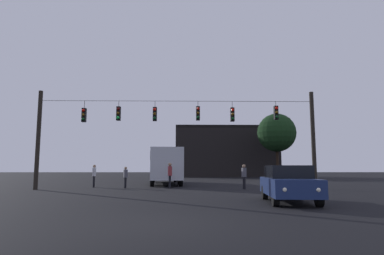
{
  "coord_description": "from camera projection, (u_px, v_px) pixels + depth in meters",
  "views": [
    {
      "loc": [
        0.61,
        -8.55,
        1.41
      ],
      "look_at": [
        1.09,
        16.71,
        4.56
      ],
      "focal_mm": 30.63,
      "sensor_mm": 36.0,
      "label": 1
    }
  ],
  "objects": [
    {
      "name": "corner_building",
      "position": [
        225.0,
        152.0,
        55.74
      ],
      "size": [
        16.63,
        8.92,
        8.25
      ],
      "color": "black",
      "rests_on": "ground"
    },
    {
      "name": "pedestrian_near_bus",
      "position": [
        244.0,
        175.0,
        22.16
      ],
      "size": [
        0.29,
        0.39,
        1.66
      ],
      "color": "black",
      "rests_on": "ground"
    },
    {
      "name": "pedestrian_crossing_left",
      "position": [
        170.0,
        174.0,
        23.07
      ],
      "size": [
        0.31,
        0.4,
        1.79
      ],
      "color": "black",
      "rests_on": "ground"
    },
    {
      "name": "car_near_right",
      "position": [
        288.0,
        183.0,
        13.56
      ],
      "size": [
        2.22,
        4.47,
        1.52
      ],
      "color": "navy",
      "rests_on": "ground"
    },
    {
      "name": "tree_left_silhouette",
      "position": [
        277.0,
        133.0,
        46.67
      ],
      "size": [
        5.46,
        5.46,
        9.17
      ],
      "color": "black",
      "rests_on": "ground"
    },
    {
      "name": "ground_plane",
      "position": [
        180.0,
        182.0,
        32.6
      ],
      "size": [
        168.0,
        168.0,
        0.0
      ],
      "primitive_type": "plane",
      "color": "black",
      "rests_on": "ground"
    },
    {
      "name": "pedestrian_crossing_center",
      "position": [
        125.0,
        176.0,
        23.24
      ],
      "size": [
        0.35,
        0.42,
        1.51
      ],
      "color": "black",
      "rests_on": "ground"
    },
    {
      "name": "city_bus",
      "position": [
        165.0,
        163.0,
        29.67
      ],
      "size": [
        3.43,
        11.17,
        3.0
      ],
      "color": "#B7BCC6",
      "rests_on": "ground"
    },
    {
      "name": "pedestrian_crossing_right",
      "position": [
        94.0,
        175.0,
        24.31
      ],
      "size": [
        0.31,
        0.4,
        1.67
      ],
      "color": "black",
      "rests_on": "ground"
    },
    {
      "name": "overhead_signal_span",
      "position": [
        177.0,
        130.0,
        22.27
      ],
      "size": [
        18.97,
        0.44,
        6.68
      ],
      "color": "black",
      "rests_on": "ground"
    }
  ]
}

